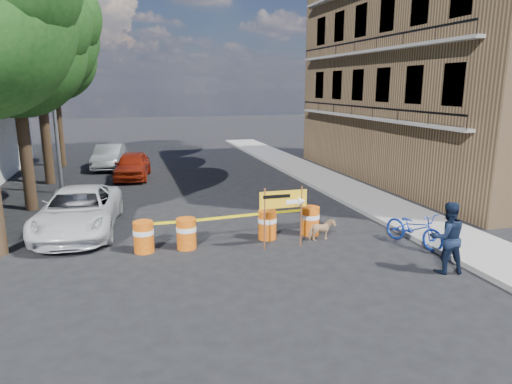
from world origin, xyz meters
TOP-DOWN VIEW (x-y plane):
  - ground at (0.00, 0.00)m, footprint 120.00×120.00m
  - sidewalk_east at (6.20, 6.00)m, footprint 2.40×40.00m
  - apartment_building at (12.00, 8.00)m, footprint 8.00×16.00m
  - tree_mid_a at (-6.74, 7.00)m, footprint 5.25×5.00m
  - tree_mid_b at (-6.73, 12.00)m, footprint 5.67×5.40m
  - tree_far at (-6.74, 17.00)m, footprint 5.04×4.80m
  - streetlamp at (-5.93, 9.50)m, footprint 1.25×0.18m
  - barrel_far_left at (-2.90, 1.08)m, footprint 0.58×0.58m
  - barrel_mid_left at (-1.70, 1.03)m, footprint 0.58×0.58m
  - barrel_mid_right at (0.80, 1.21)m, footprint 0.58×0.58m
  - barrel_far_right at (2.24, 1.23)m, footprint 0.58×0.58m
  - detour_sign at (1.16, 0.28)m, footprint 1.41×0.26m
  - pedestrian at (4.34, -2.51)m, footprint 1.02×0.87m
  - bicycle at (4.80, -0.54)m, footprint 0.98×1.19m
  - dog at (2.34, 0.58)m, footprint 0.81×0.39m
  - suv_white at (-4.80, 3.54)m, footprint 2.79×5.24m
  - sedan_red at (-2.91, 12.18)m, footprint 2.12×4.13m
  - sedan_silver at (-4.12, 15.58)m, footprint 1.96×4.24m

SIDE VIEW (x-z plane):
  - ground at x=0.00m, z-range 0.00..0.00m
  - sidewalk_east at x=6.20m, z-range 0.00..0.15m
  - dog at x=2.34m, z-range 0.00..0.67m
  - barrel_far_left at x=-2.90m, z-range 0.02..0.92m
  - barrel_mid_left at x=-1.70m, z-range 0.02..0.92m
  - barrel_mid_right at x=0.80m, z-range 0.02..0.92m
  - barrel_far_right at x=2.24m, z-range 0.02..0.92m
  - sedan_silver at x=-4.12m, z-range 0.00..1.35m
  - sedan_red at x=-2.91m, z-range 0.00..1.35m
  - suv_white at x=-4.80m, z-range 0.00..1.40m
  - pedestrian at x=4.34m, z-range 0.00..1.83m
  - bicycle at x=4.80m, z-range 0.00..1.96m
  - detour_sign at x=1.16m, z-range 0.42..2.24m
  - streetlamp at x=-5.93m, z-range 0.38..8.38m
  - apartment_building at x=12.00m, z-range 0.00..12.00m
  - tree_mid_a at x=-6.74m, z-range 1.67..10.34m
  - tree_far at x=-6.74m, z-range 1.80..10.64m
  - tree_mid_b at x=-6.73m, z-range 1.90..11.53m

